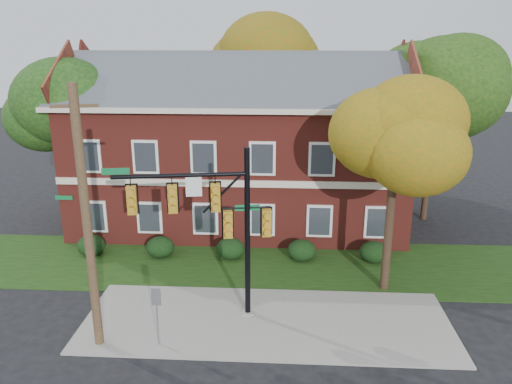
# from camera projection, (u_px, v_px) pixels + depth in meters

# --- Properties ---
(ground) EXTENTS (120.00, 120.00, 0.00)m
(ground) POSITION_uv_depth(u_px,v_px,m) (266.00, 337.00, 18.18)
(ground) COLOR black
(ground) RESTS_ON ground
(sidewalk) EXTENTS (14.00, 5.00, 0.08)m
(sidewalk) POSITION_uv_depth(u_px,v_px,m) (267.00, 321.00, 19.12)
(sidewalk) COLOR gray
(sidewalk) RESTS_ON ground
(grass_strip) EXTENTS (30.00, 6.00, 0.04)m
(grass_strip) POSITION_uv_depth(u_px,v_px,m) (270.00, 265.00, 23.89)
(grass_strip) COLOR #193811
(grass_strip) RESTS_ON ground
(apartment_building) EXTENTS (18.80, 8.80, 9.74)m
(apartment_building) POSITION_uv_depth(u_px,v_px,m) (239.00, 139.00, 28.21)
(apartment_building) COLOR maroon
(apartment_building) RESTS_ON ground
(hedge_far_left) EXTENTS (1.40, 1.26, 1.05)m
(hedge_far_left) POSITION_uv_depth(u_px,v_px,m) (91.00, 245.00, 24.91)
(hedge_far_left) COLOR black
(hedge_far_left) RESTS_ON ground
(hedge_left) EXTENTS (1.40, 1.26, 1.05)m
(hedge_left) POSITION_uv_depth(u_px,v_px,m) (160.00, 247.00, 24.72)
(hedge_left) COLOR black
(hedge_left) RESTS_ON ground
(hedge_center) EXTENTS (1.40, 1.26, 1.05)m
(hedge_center) POSITION_uv_depth(u_px,v_px,m) (230.00, 249.00, 24.52)
(hedge_center) COLOR black
(hedge_center) RESTS_ON ground
(hedge_right) EXTENTS (1.40, 1.26, 1.05)m
(hedge_right) POSITION_uv_depth(u_px,v_px,m) (302.00, 250.00, 24.33)
(hedge_right) COLOR black
(hedge_right) RESTS_ON ground
(hedge_far_right) EXTENTS (1.40, 1.26, 1.05)m
(hedge_far_right) POSITION_uv_depth(u_px,v_px,m) (374.00, 252.00, 24.14)
(hedge_far_right) COLOR black
(hedge_far_right) RESTS_ON ground
(tree_near_right) EXTENTS (4.50, 4.25, 8.58)m
(tree_near_right) POSITION_uv_depth(u_px,v_px,m) (403.00, 138.00, 19.60)
(tree_near_right) COLOR black
(tree_near_right) RESTS_ON ground
(tree_left_rear) EXTENTS (5.40, 5.10, 8.88)m
(tree_left_rear) POSITION_uv_depth(u_px,v_px,m) (59.00, 110.00, 27.18)
(tree_left_rear) COLOR black
(tree_left_rear) RESTS_ON ground
(tree_right_rear) EXTENTS (6.30, 5.95, 10.62)m
(tree_right_rear) POSITION_uv_depth(u_px,v_px,m) (444.00, 82.00, 27.47)
(tree_right_rear) COLOR black
(tree_right_rear) RESTS_ON ground
(tree_far_rear) EXTENTS (6.84, 6.46, 11.52)m
(tree_far_rear) POSITION_uv_depth(u_px,v_px,m) (268.00, 62.00, 34.47)
(tree_far_rear) COLOR black
(tree_far_rear) RESTS_ON ground
(traffic_signal) EXTENTS (5.98, 1.16, 6.73)m
(traffic_signal) POSITION_uv_depth(u_px,v_px,m) (215.00, 216.00, 18.29)
(traffic_signal) COLOR gray
(traffic_signal) RESTS_ON ground
(utility_pole) EXTENTS (1.41, 0.45, 9.17)m
(utility_pole) POSITION_uv_depth(u_px,v_px,m) (87.00, 222.00, 16.38)
(utility_pole) COLOR #453520
(utility_pole) RESTS_ON ground
(sign_post) EXTENTS (0.33, 0.06, 2.27)m
(sign_post) POSITION_uv_depth(u_px,v_px,m) (157.00, 307.00, 17.22)
(sign_post) COLOR slate
(sign_post) RESTS_ON ground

